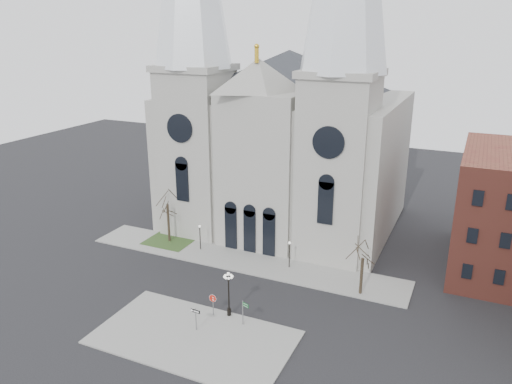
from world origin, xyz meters
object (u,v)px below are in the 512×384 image
at_px(stop_sign, 213,300).
at_px(globe_lamp, 229,288).
at_px(street_name_sign, 243,311).
at_px(one_way_sign, 196,316).

xyz_separation_m(stop_sign, globe_lamp, (1.41, 0.62, 1.30)).
bearing_deg(stop_sign, street_name_sign, 16.04).
relative_size(globe_lamp, one_way_sign, 2.06).
relative_size(one_way_sign, street_name_sign, 0.90).
relative_size(stop_sign, one_way_sign, 1.00).
bearing_deg(stop_sign, globe_lamp, 44.22).
height_order(stop_sign, street_name_sign, street_name_sign).
height_order(stop_sign, one_way_sign, same).
xyz_separation_m(globe_lamp, one_way_sign, (-1.63, -3.47, -1.41)).
bearing_deg(street_name_sign, globe_lamp, 173.79).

